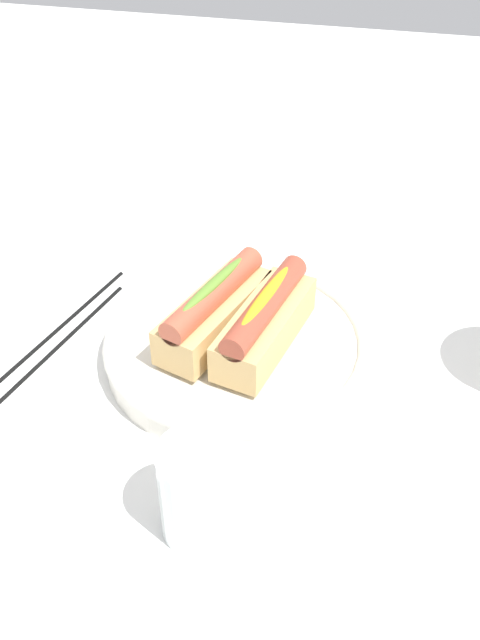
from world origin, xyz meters
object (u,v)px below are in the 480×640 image
hotdog_front (215,307)px  chopstick_far (65,322)px  hotdog_back (265,321)px  water_glass (202,493)px  chopstick_near (63,340)px  serving_bowl (240,346)px

hotdog_front → chopstick_far: 0.19m
hotdog_back → water_glass: size_ratio=1.75×
hotdog_back → chopstick_near: (0.01, -0.22, -0.06)m
water_glass → chopstick_near: bearing=-131.5°
hotdog_front → chopstick_far: bearing=-91.5°
serving_bowl → water_glass: water_glass is taller
chopstick_near → chopstick_far: (-0.03, -0.01, 0.00)m
chopstick_far → water_glass: bearing=59.3°
hotdog_back → chopstick_far: (-0.02, -0.23, -0.06)m
hotdog_front → water_glass: bearing=12.3°
hotdog_front → serving_bowl: bearing=78.5°
water_glass → serving_bowl: bearing=-174.6°
chopstick_near → chopstick_far: 0.03m
chopstick_near → chopstick_far: bearing=-145.7°
hotdog_back → serving_bowl: bearing=-101.5°
hotdog_back → chopstick_near: hotdog_back is taller
hotdog_back → chopstick_far: hotdog_back is taller
serving_bowl → hotdog_front: 0.05m
hotdog_front → chopstick_far: size_ratio=0.72×
serving_bowl → chopstick_near: size_ratio=1.25×
hotdog_back → chopstick_near: size_ratio=0.71×
chopstick_near → chopstick_far: same height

